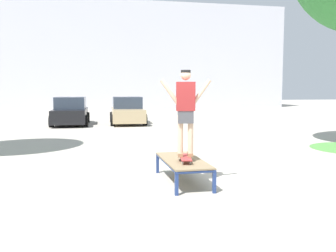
{
  "coord_description": "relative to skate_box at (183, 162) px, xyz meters",
  "views": [
    {
      "loc": [
        -2.04,
        -7.42,
        1.85
      ],
      "look_at": [
        -0.27,
        1.24,
        1.0
      ],
      "focal_mm": 39.58,
      "sensor_mm": 36.0,
      "label": 1
    }
  ],
  "objects": [
    {
      "name": "skateboard",
      "position": [
        0.0,
        -0.2,
        0.12
      ],
      "size": [
        0.33,
        0.82,
        0.09
      ],
      "color": "#B23333",
      "rests_on": "skate_box"
    },
    {
      "name": "ground_plane",
      "position": [
        0.27,
        0.26,
        -0.41
      ],
      "size": [
        120.0,
        120.0,
        0.0
      ],
      "primitive_type": "plane",
      "color": "#B2AA9E"
    },
    {
      "name": "building_facade",
      "position": [
        -2.39,
        32.63,
        5.03
      ],
      "size": [
        42.52,
        4.0,
        10.89
      ],
      "primitive_type": "cube",
      "color": "silver",
      "rests_on": "ground"
    },
    {
      "name": "skater",
      "position": [
        0.0,
        -0.19,
        1.12
      ],
      "size": [
        1.0,
        0.33,
        1.69
      ],
      "color": "beige",
      "rests_on": "skateboard"
    },
    {
      "name": "car_tan",
      "position": [
        0.14,
        13.61,
        0.28
      ],
      "size": [
        2.03,
        4.26,
        1.5
      ],
      "color": "tan",
      "rests_on": "ground"
    },
    {
      "name": "car_black",
      "position": [
        -2.94,
        13.57,
        0.28
      ],
      "size": [
        2.0,
        4.24,
        1.5
      ],
      "color": "black",
      "rests_on": "ground"
    },
    {
      "name": "skate_box",
      "position": [
        0.0,
        0.0,
        0.0
      ],
      "size": [
        0.78,
        1.91,
        0.46
      ],
      "color": "navy",
      "rests_on": "ground"
    }
  ]
}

